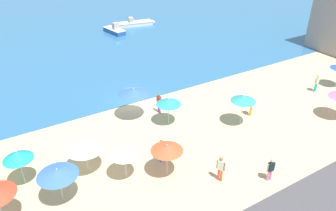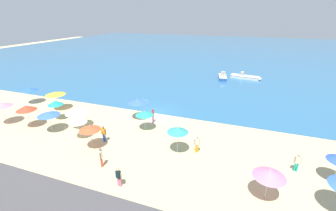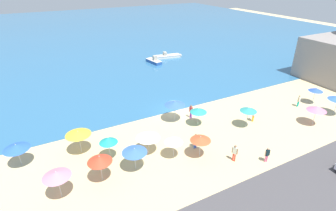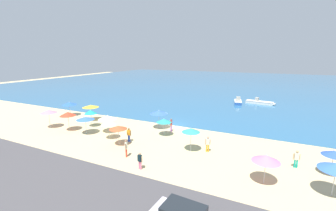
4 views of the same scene
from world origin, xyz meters
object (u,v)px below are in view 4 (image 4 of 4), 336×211
Objects in this scene: beach_umbrella_0 at (107,117)px; beach_umbrella_6 at (90,112)px; beach_umbrella_12 at (91,106)px; beach_umbrella_7 at (159,112)px; beach_umbrella_8 at (85,118)px; skiff_offshore at (259,102)px; bather_3 at (171,124)px; beach_umbrella_2 at (118,127)px; beach_umbrella_1 at (334,153)px; bather_5 at (126,147)px; beach_umbrella_9 at (68,114)px; beach_umbrella_10 at (69,104)px; bather_0 at (129,134)px; beach_umbrella_13 at (164,121)px; beach_umbrella_3 at (191,130)px; beach_umbrella_14 at (109,123)px; skiff_nearshore at (238,102)px; beach_umbrella_5 at (266,158)px; bather_1 at (140,160)px; beach_umbrella_4 at (49,111)px; bather_2 at (208,143)px.

beach_umbrella_0 is 0.95× the size of beach_umbrella_6.
beach_umbrella_7 is at bearing 5.51° from beach_umbrella_12.
beach_umbrella_8 is 34.84m from skiff_offshore.
beach_umbrella_2 is at bearing -116.00° from bather_3.
beach_umbrella_1 reaches higher than bather_5.
beach_umbrella_10 is (-6.11, 5.55, -0.24)m from beach_umbrella_9.
bather_0 is at bearing 73.81° from beach_umbrella_2.
beach_umbrella_12 is 1.13× the size of beach_umbrella_13.
beach_umbrella_14 is at bearing -174.90° from beach_umbrella_3.
beach_umbrella_12 reaches higher than skiff_nearshore.
bather_3 is at bearing 61.72° from bather_0.
beach_umbrella_5 is 0.58× the size of skiff_nearshore.
beach_umbrella_3 is 5.58m from beach_umbrella_13.
beach_umbrella_9 is at bearing 179.12° from beach_umbrella_14.
beach_umbrella_13 is at bearing -49.35° from beach_umbrella_7.
skiff_offshore is at bearing 77.59° from bather_1.
beach_umbrella_3 is 28.99m from skiff_offshore.
beach_umbrella_12 reaches higher than beach_umbrella_5.
beach_umbrella_9 reaches higher than beach_umbrella_8.
beach_umbrella_7 is at bearing 109.55° from bather_1.
beach_umbrella_13 is 1.33× the size of bather_0.
beach_umbrella_6 is at bearing -173.37° from beach_umbrella_13.
skiff_nearshore is (12.67, 25.62, -1.55)m from beach_umbrella_0.
beach_umbrella_4 is 17.07m from bather_3.
beach_umbrella_13 is at bearing 22.15° from beach_umbrella_8.
beach_umbrella_7 is 0.45× the size of skiff_offshore.
bather_2 is 0.95× the size of bather_5.
skiff_nearshore is (0.75, 26.60, -1.86)m from beach_umbrella_3.
beach_umbrella_1 is 19.50m from beach_umbrella_7.
skiff_offshore is (7.51, 34.13, -0.52)m from bather_1.
beach_umbrella_1 is 0.89× the size of beach_umbrella_9.
bather_3 is (2.92, 5.43, 0.05)m from bather_0.
beach_umbrella_12 is at bearing 147.29° from bather_1.
skiff_nearshore is at bearing 77.05° from beach_umbrella_13.
bather_3 reaches higher than bather_1.
beach_umbrella_2 is 1.05× the size of beach_umbrella_14.
bather_1 is at bearing -14.25° from beach_umbrella_4.
beach_umbrella_0 reaches higher than bather_1.
beach_umbrella_13 is 8.92m from bather_1.
beach_umbrella_6 is 1.40× the size of bather_5.
beach_umbrella_0 is 0.91× the size of beach_umbrella_3.
beach_umbrella_14 is at bearing -173.60° from bather_0.
bather_5 is at bearing -26.23° from beach_umbrella_10.
skiff_nearshore is (23.93, 21.84, -1.61)m from beach_umbrella_10.
bather_1 is (3.84, -10.82, -1.45)m from beach_umbrella_7.
skiff_offshore is at bearing 72.76° from bather_5.
bather_5 is at bearing -37.24° from beach_umbrella_0.
beach_umbrella_2 is at bearing -100.09° from beach_umbrella_7.
beach_umbrella_0 is at bearing -12.09° from beach_umbrella_6.
beach_umbrella_7 reaches higher than beach_umbrella_13.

